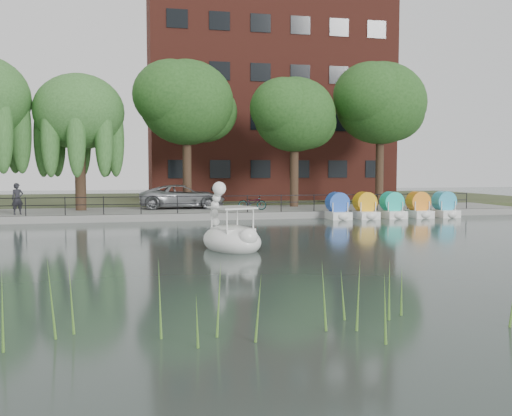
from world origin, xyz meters
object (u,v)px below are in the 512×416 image
object	(u,v)px
bicycle	(252,202)
swan_boat	(231,235)
minivan	(182,195)
pedestrian	(17,196)

from	to	relation	value
bicycle	swan_boat	size ratio (longest dim) A/B	0.52
minivan	swan_boat	bearing A→B (deg)	-177.16
pedestrian	swan_boat	xyz separation A→B (m)	(9.60, -12.86, -0.86)
minivan	bicycle	distance (m)	4.59
bicycle	swan_boat	bearing A→B (deg)	-179.35
pedestrian	swan_boat	world-z (taller)	swan_boat
swan_boat	minivan	bearing A→B (deg)	72.67
minivan	swan_boat	distance (m)	15.83
minivan	bicycle	size ratio (longest dim) A/B	3.58
minivan	pedestrian	world-z (taller)	pedestrian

